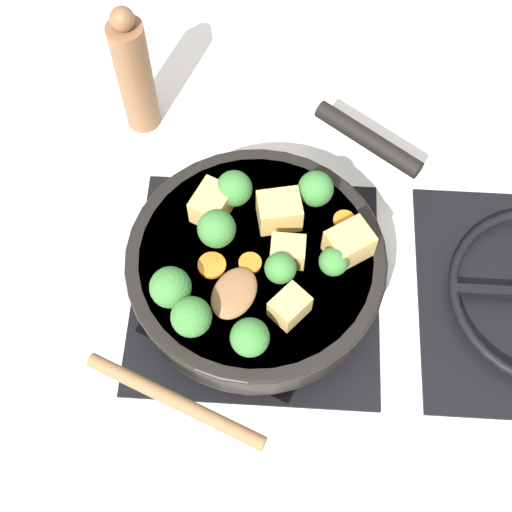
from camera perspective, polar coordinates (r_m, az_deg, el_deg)
ground_plane at (r=0.91m, az=0.00°, el=-2.38°), size 2.40×2.40×0.00m
front_burner_grate at (r=0.90m, az=0.00°, el=-2.06°), size 0.31×0.31×0.03m
skillet_pan at (r=0.86m, az=0.09°, el=-0.66°), size 0.40×0.36×0.06m
wooden_spoon at (r=0.78m, az=-4.23°, el=-7.43°), size 0.22×0.20×0.02m
tofu_cube_center_large at (r=0.85m, az=-3.55°, el=4.14°), size 0.06×0.05×0.04m
tofu_cube_near_handle at (r=0.84m, az=1.87°, el=3.62°), size 0.05×0.06×0.04m
tofu_cube_east_chunk at (r=0.83m, az=7.45°, el=0.98°), size 0.06×0.06×0.04m
tofu_cube_west_chunk at (r=0.79m, az=2.71°, el=-4.07°), size 0.05×0.05×0.03m
tofu_cube_back_piece at (r=0.82m, az=2.56°, el=0.40°), size 0.03×0.04×0.03m
broccoli_floret_near_spoon at (r=0.76m, az=-0.56°, el=-6.53°), size 0.04×0.04×0.05m
broccoli_floret_center_top at (r=0.85m, az=-1.76°, el=5.40°), size 0.04×0.04×0.05m
broccoli_floret_east_rim at (r=0.79m, az=-6.86°, el=-2.52°), size 0.05×0.05×0.05m
broccoli_floret_west_rim at (r=0.85m, az=4.79°, el=5.37°), size 0.04×0.04×0.05m
broccoli_floret_north_edge at (r=0.80m, az=1.97°, el=-0.99°), size 0.04×0.04×0.04m
broccoli_floret_south_cluster at (r=0.77m, az=-5.19°, el=-4.88°), size 0.05×0.05×0.05m
broccoli_floret_mid_floret at (r=0.82m, az=-3.17°, el=2.18°), size 0.05×0.05×0.05m
broccoli_floret_small_inner at (r=0.81m, az=6.22°, el=-0.46°), size 0.03×0.03×0.04m
carrot_slice_orange_thin at (r=0.83m, az=-0.47°, el=-0.57°), size 0.03×0.03×0.01m
carrot_slice_near_center at (r=0.83m, az=-3.55°, el=-0.74°), size 0.03×0.03×0.01m
carrot_slice_edge_slice at (r=0.86m, az=7.07°, el=2.85°), size 0.03×0.03×0.01m
pepper_mill at (r=0.98m, az=-9.71°, el=14.18°), size 0.05×0.05×0.21m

